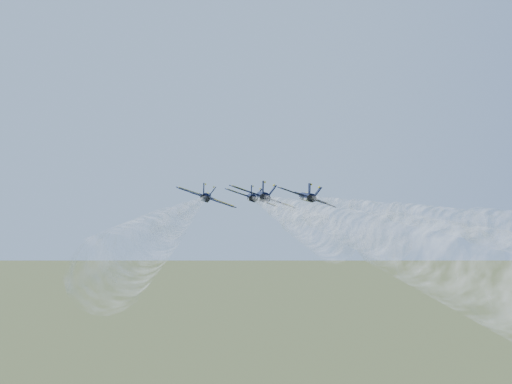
{
  "coord_description": "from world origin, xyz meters",
  "views": [
    {
      "loc": [
        3.62,
        -111.27,
        103.33
      ],
      "look_at": [
        -0.98,
        4.4,
        105.3
      ],
      "focal_mm": 40.0,
      "sensor_mm": 36.0,
      "label": 1
    }
  ],
  "objects_px": {
    "jet_lead": "(252,197)",
    "jet_left": "(206,197)",
    "jet_slot": "(262,196)",
    "jet_right": "(307,197)"
  },
  "relations": [
    {
      "from": "jet_right",
      "to": "jet_slot",
      "type": "distance_m",
      "value": 15.61
    },
    {
      "from": "jet_left",
      "to": "jet_slot",
      "type": "relative_size",
      "value": 1.0
    },
    {
      "from": "jet_left",
      "to": "jet_slot",
      "type": "distance_m",
      "value": 15.63
    },
    {
      "from": "jet_lead",
      "to": "jet_right",
      "type": "height_order",
      "value": "same"
    },
    {
      "from": "jet_lead",
      "to": "jet_slot",
      "type": "distance_m",
      "value": 25.43
    },
    {
      "from": "jet_lead",
      "to": "jet_slot",
      "type": "bearing_deg",
      "value": -88.62
    },
    {
      "from": "jet_slot",
      "to": "jet_right",
      "type": "bearing_deg",
      "value": 51.12
    },
    {
      "from": "jet_right",
      "to": "jet_slot",
      "type": "xyz_separation_m",
      "value": [
        -8.53,
        -13.07,
        0.0
      ]
    },
    {
      "from": "jet_lead",
      "to": "jet_left",
      "type": "height_order",
      "value": "same"
    },
    {
      "from": "jet_lead",
      "to": "jet_left",
      "type": "relative_size",
      "value": 1.0
    }
  ]
}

